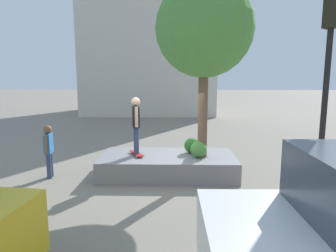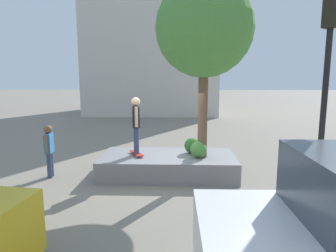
{
  "view_description": "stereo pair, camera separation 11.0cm",
  "coord_description": "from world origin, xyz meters",
  "px_view_note": "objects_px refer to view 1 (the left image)",
  "views": [
    {
      "loc": [
        -0.44,
        8.95,
        2.97
      ],
      "look_at": [
        -0.22,
        -0.02,
        1.51
      ],
      "focal_mm": 32.48,
      "sensor_mm": 36.0,
      "label": 1
    },
    {
      "loc": [
        -0.55,
        8.95,
        2.97
      ],
      "look_at": [
        -0.22,
        -0.02,
        1.51
      ],
      "focal_mm": 32.48,
      "sensor_mm": 36.0,
      "label": 2
    }
  ],
  "objects_px": {
    "skateboard": "(137,153)",
    "planter_ledge": "(168,165)",
    "pedestrian_crossing": "(49,148)",
    "plaza_tree": "(204,29)",
    "traffic_light_median": "(328,63)",
    "skateboarder": "(136,121)"
  },
  "relations": [
    {
      "from": "skateboard",
      "to": "pedestrian_crossing",
      "type": "xyz_separation_m",
      "value": [
        2.54,
        0.34,
        0.25
      ]
    },
    {
      "from": "plaza_tree",
      "to": "skateboard",
      "type": "relative_size",
      "value": 6.27
    },
    {
      "from": "skateboarder",
      "to": "traffic_light_median",
      "type": "xyz_separation_m",
      "value": [
        -4.33,
        2.47,
        1.59
      ]
    },
    {
      "from": "skateboarder",
      "to": "planter_ledge",
      "type": "bearing_deg",
      "value": -177.8
    },
    {
      "from": "plaza_tree",
      "to": "traffic_light_median",
      "type": "relative_size",
      "value": 1.06
    },
    {
      "from": "planter_ledge",
      "to": "skateboarder",
      "type": "bearing_deg",
      "value": 2.2
    },
    {
      "from": "plaza_tree",
      "to": "pedestrian_crossing",
      "type": "height_order",
      "value": "plaza_tree"
    },
    {
      "from": "planter_ledge",
      "to": "plaza_tree",
      "type": "relative_size",
      "value": 0.8
    },
    {
      "from": "traffic_light_median",
      "to": "plaza_tree",
      "type": "bearing_deg",
      "value": -45.05
    },
    {
      "from": "pedestrian_crossing",
      "to": "plaza_tree",
      "type": "bearing_deg",
      "value": -177.08
    },
    {
      "from": "planter_ledge",
      "to": "traffic_light_median",
      "type": "xyz_separation_m",
      "value": [
        -3.37,
        2.5,
        2.94
      ]
    },
    {
      "from": "skateboard",
      "to": "planter_ledge",
      "type": "bearing_deg",
      "value": -177.8
    },
    {
      "from": "traffic_light_median",
      "to": "pedestrian_crossing",
      "type": "distance_m",
      "value": 7.56
    },
    {
      "from": "skateboard",
      "to": "pedestrian_crossing",
      "type": "bearing_deg",
      "value": 7.71
    },
    {
      "from": "traffic_light_median",
      "to": "pedestrian_crossing",
      "type": "height_order",
      "value": "traffic_light_median"
    },
    {
      "from": "traffic_light_median",
      "to": "planter_ledge",
      "type": "bearing_deg",
      "value": -36.62
    },
    {
      "from": "plaza_tree",
      "to": "planter_ledge",
      "type": "bearing_deg",
      "value": -8.39
    },
    {
      "from": "planter_ledge",
      "to": "skateboarder",
      "type": "xyz_separation_m",
      "value": [
        0.96,
        0.04,
        1.35
      ]
    },
    {
      "from": "skateboarder",
      "to": "traffic_light_median",
      "type": "bearing_deg",
      "value": 150.3
    },
    {
      "from": "plaza_tree",
      "to": "traffic_light_median",
      "type": "bearing_deg",
      "value": 134.95
    },
    {
      "from": "plaza_tree",
      "to": "pedestrian_crossing",
      "type": "xyz_separation_m",
      "value": [
        4.51,
        0.23,
        -3.37
      ]
    },
    {
      "from": "skateboarder",
      "to": "traffic_light_median",
      "type": "relative_size",
      "value": 0.35
    }
  ]
}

